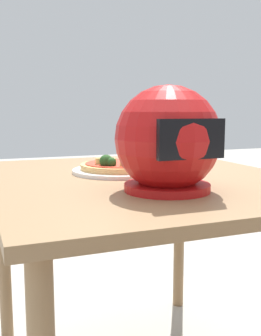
{
  "coord_description": "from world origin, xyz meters",
  "views": [
    {
      "loc": [
        0.5,
        1.17,
        0.95
      ],
      "look_at": [
        0.02,
        -0.04,
        0.76
      ],
      "focal_mm": 43.2,
      "sensor_mm": 36.0,
      "label": 1
    }
  ],
  "objects_px": {
    "dining_table": "(142,202)",
    "motorcycle_helmet": "(168,141)",
    "pizza": "(119,165)",
    "drinking_glass": "(166,148)"
  },
  "relations": [
    {
      "from": "motorcycle_helmet",
      "to": "drinking_glass",
      "type": "distance_m",
      "value": 0.64
    },
    {
      "from": "pizza",
      "to": "drinking_glass",
      "type": "distance_m",
      "value": 0.38
    },
    {
      "from": "dining_table",
      "to": "pizza",
      "type": "relative_size",
      "value": 4.22
    },
    {
      "from": "dining_table",
      "to": "motorcycle_helmet",
      "type": "distance_m",
      "value": 0.33
    },
    {
      "from": "drinking_glass",
      "to": "pizza",
      "type": "bearing_deg",
      "value": 38.8
    },
    {
      "from": "dining_table",
      "to": "motorcycle_helmet",
      "type": "relative_size",
      "value": 4.05
    },
    {
      "from": "dining_table",
      "to": "drinking_glass",
      "type": "distance_m",
      "value": 0.42
    },
    {
      "from": "dining_table",
      "to": "drinking_glass",
      "type": "height_order",
      "value": "drinking_glass"
    },
    {
      "from": "pizza",
      "to": "drinking_glass",
      "type": "height_order",
      "value": "drinking_glass"
    },
    {
      "from": "pizza",
      "to": "drinking_glass",
      "type": "relative_size",
      "value": 2.41
    }
  ]
}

